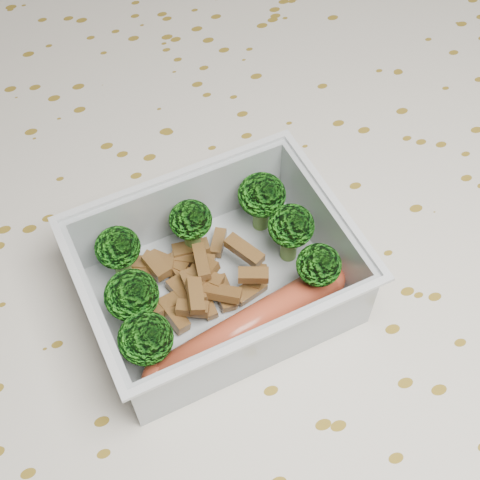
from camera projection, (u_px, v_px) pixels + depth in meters
name	position (u px, v px, depth m)	size (l,w,h in m)	color
dining_table	(231.00, 323.00, 0.52)	(1.40, 0.90, 0.75)	brown
tablecloth	(231.00, 291.00, 0.48)	(1.46, 0.96, 0.19)	beige
lunch_container	(218.00, 280.00, 0.42)	(0.17, 0.14, 0.06)	silver
broccoli_florets	(206.00, 258.00, 0.41)	(0.14, 0.10, 0.05)	#608C3F
meat_pile	(193.00, 277.00, 0.42)	(0.09, 0.07, 0.03)	brown
sausage	(248.00, 327.00, 0.40)	(0.14, 0.05, 0.02)	#BC472A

